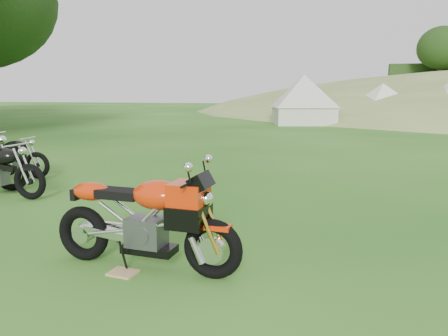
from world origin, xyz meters
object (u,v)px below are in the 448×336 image
(tent_left, at_px, (304,100))
(tent_mid, at_px, (382,101))
(plywood_board, at_px, (123,273))
(sport_motorcycle, at_px, (144,213))
(vintage_moto_c, at_px, (10,156))

(tent_left, bearing_deg, tent_mid, 19.31)
(plywood_board, xyz_separation_m, tent_left, (0.24, 20.56, 1.31))
(sport_motorcycle, distance_m, vintage_moto_c, 5.94)
(sport_motorcycle, xyz_separation_m, plywood_board, (-0.16, -0.18, -0.57))
(sport_motorcycle, distance_m, plywood_board, 0.62)
(tent_mid, bearing_deg, tent_left, -170.48)
(tent_mid, bearing_deg, plywood_board, -125.06)
(plywood_board, xyz_separation_m, tent_mid, (4.55, 23.43, 1.18))
(plywood_board, distance_m, vintage_moto_c, 5.95)
(vintage_moto_c, bearing_deg, tent_left, 71.05)
(plywood_board, relative_size, tent_mid, 0.10)
(sport_motorcycle, xyz_separation_m, tent_mid, (4.39, 23.24, 0.61))
(plywood_board, bearing_deg, sport_motorcycle, 48.86)
(sport_motorcycle, bearing_deg, plywood_board, -126.87)
(tent_mid, bearing_deg, sport_motorcycle, -124.77)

